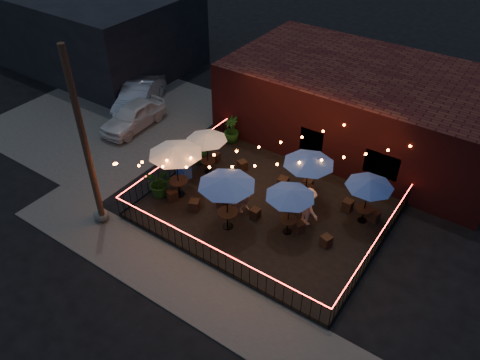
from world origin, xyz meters
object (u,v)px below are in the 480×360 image
(cafe_table_0, at_px, (175,151))
(cafe_table_2, at_px, (227,182))
(cafe_table_4, at_px, (290,194))
(cooler, at_px, (184,169))
(boulder, at_px, (101,215))
(cafe_table_1, at_px, (207,138))
(utility_pole, at_px, (85,145))
(cafe_table_3, at_px, (309,161))
(cafe_table_5, at_px, (370,184))

(cafe_table_0, relative_size, cafe_table_2, 1.11)
(cafe_table_4, height_order, cooler, cafe_table_4)
(boulder, bearing_deg, cafe_table_1, 71.70)
(cafe_table_2, distance_m, cafe_table_4, 2.54)
(utility_pole, relative_size, cooler, 8.70)
(utility_pole, bearing_deg, boulder, 158.17)
(cafe_table_0, distance_m, cafe_table_1, 2.20)
(utility_pole, relative_size, cafe_table_3, 3.25)
(utility_pole, relative_size, cafe_table_0, 2.67)
(cafe_table_2, height_order, cafe_table_3, cafe_table_2)
(cafe_table_2, bearing_deg, cafe_table_0, 171.28)
(cafe_table_2, distance_m, boulder, 5.93)
(cafe_table_4, distance_m, cafe_table_5, 3.35)
(utility_pole, distance_m, cafe_table_1, 5.88)
(utility_pole, xyz_separation_m, cafe_table_5, (9.20, 6.31, -1.85))
(cooler, height_order, boulder, cooler)
(cafe_table_2, relative_size, boulder, 3.37)
(utility_pole, xyz_separation_m, cafe_table_3, (6.56, 6.02, -1.60))
(cafe_table_1, xyz_separation_m, cafe_table_4, (5.30, -1.46, 0.07))
(utility_pole, relative_size, boulder, 9.99)
(cafe_table_4, xyz_separation_m, cooler, (-6.00, 0.48, -1.58))
(cafe_table_0, distance_m, boulder, 4.23)
(cafe_table_3, bearing_deg, cafe_table_0, -150.26)
(cooler, xyz_separation_m, boulder, (-1.05, -4.29, -0.30))
(cafe_table_0, distance_m, cafe_table_2, 3.10)
(cafe_table_4, bearing_deg, cafe_table_2, -152.55)
(utility_pole, bearing_deg, cafe_table_4, 29.32)
(cafe_table_1, relative_size, cafe_table_3, 1.00)
(cafe_table_0, height_order, boulder, cafe_table_0)
(cooler, bearing_deg, cafe_table_2, -9.09)
(cafe_table_1, xyz_separation_m, cafe_table_2, (3.07, -2.62, 0.41))
(cafe_table_3, distance_m, cafe_table_4, 2.18)
(cafe_table_4, bearing_deg, cafe_table_1, 164.55)
(utility_pole, relative_size, cafe_table_1, 3.23)
(cafe_table_5, bearing_deg, cafe_table_1, -172.74)
(cafe_table_0, distance_m, cafe_table_5, 8.23)
(cafe_table_1, distance_m, cooler, 1.93)
(cafe_table_2, relative_size, cafe_table_4, 1.21)
(cafe_table_3, distance_m, boulder, 9.21)
(utility_pole, height_order, cafe_table_4, utility_pole)
(cafe_table_2, bearing_deg, cafe_table_5, 38.39)
(utility_pole, xyz_separation_m, cafe_table_0, (1.60, 3.19, -1.43))
(cafe_table_4, bearing_deg, boulder, -151.56)
(cooler, bearing_deg, cafe_table_0, -44.64)
(cafe_table_3, height_order, cafe_table_4, cafe_table_3)
(cafe_table_4, xyz_separation_m, cafe_table_5, (2.30, 2.43, -0.04))
(cafe_table_3, bearing_deg, cafe_table_2, -119.83)
(cafe_table_0, xyz_separation_m, cafe_table_5, (7.60, 3.12, -0.41))
(cafe_table_0, bearing_deg, boulder, -119.18)
(cafe_table_5, bearing_deg, utility_pole, -145.56)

